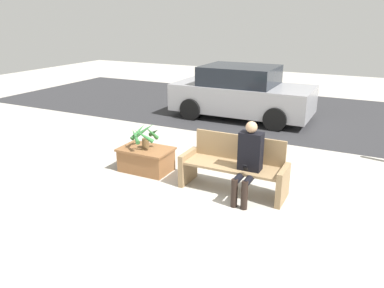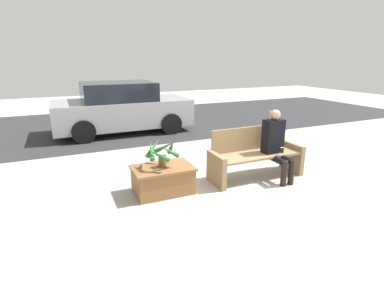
{
  "view_description": "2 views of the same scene",
  "coord_description": "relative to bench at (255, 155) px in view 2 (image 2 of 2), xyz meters",
  "views": [
    {
      "loc": [
        2.17,
        -5.18,
        2.81
      ],
      "look_at": [
        -0.71,
        0.55,
        0.61
      ],
      "focal_mm": 35.0,
      "sensor_mm": 36.0,
      "label": 1
    },
    {
      "loc": [
        -3.01,
        -4.03,
        2.16
      ],
      "look_at": [
        -1.01,
        0.47,
        0.74
      ],
      "focal_mm": 28.0,
      "sensor_mm": 36.0,
      "label": 2
    }
  ],
  "objects": [
    {
      "name": "ground_plane",
      "position": [
        -0.2,
        -0.32,
        -0.43
      ],
      "size": [
        30.0,
        30.0,
        0.0
      ],
      "primitive_type": "plane",
      "color": "#ADA89E"
    },
    {
      "name": "road_surface",
      "position": [
        -0.2,
        5.78,
        -0.42
      ],
      "size": [
        20.0,
        6.0,
        0.01
      ],
      "primitive_type": "cube",
      "color": "#2D2D30",
      "rests_on": "ground_plane"
    },
    {
      "name": "bench",
      "position": [
        0.0,
        0.0,
        0.0
      ],
      "size": [
        1.77,
        0.58,
        0.92
      ],
      "color": "#8C704C",
      "rests_on": "ground_plane"
    },
    {
      "name": "person_seated",
      "position": [
        0.3,
        -0.2,
        0.26
      ],
      "size": [
        0.36,
        0.62,
        1.27
      ],
      "color": "black",
      "rests_on": "ground_plane"
    },
    {
      "name": "planter_box",
      "position": [
        -1.79,
        0.04,
        -0.18
      ],
      "size": [
        0.98,
        0.65,
        0.45
      ],
      "color": "brown",
      "rests_on": "ground_plane"
    },
    {
      "name": "potted_plant",
      "position": [
        -1.8,
        0.04,
        0.29
      ],
      "size": [
        0.6,
        0.61,
        0.5
      ],
      "color": "brown",
      "rests_on": "planter_box"
    },
    {
      "name": "parked_car",
      "position": [
        -1.52,
        4.62,
        0.3
      ],
      "size": [
        3.91,
        1.98,
        1.49
      ],
      "color": "#99999E",
      "rests_on": "ground_plane"
    },
    {
      "name": "bollard_post",
      "position": [
        2.36,
        2.61,
        -0.06
      ],
      "size": [
        0.12,
        0.12,
        0.7
      ],
      "color": "slate",
      "rests_on": "ground_plane"
    }
  ]
}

